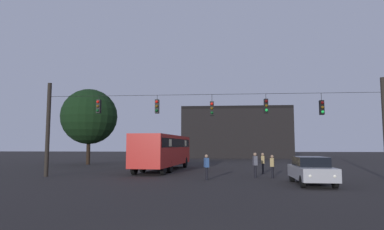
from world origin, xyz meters
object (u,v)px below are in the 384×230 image
Objects in this scene: pedestrian_crossing_left at (207,166)px; pedestrian_near_bus at (255,164)px; pedestrian_crossing_center at (272,165)px; tree_left_silhouette at (89,117)px; car_near_right at (311,170)px; city_bus at (164,149)px; car_far_left at (172,157)px; pedestrian_crossing_right at (263,162)px.

pedestrian_near_bus reaches higher than pedestrian_crossing_left.
tree_left_silhouette is (-18.43, 13.96, 4.62)m from pedestrian_crossing_center.
tree_left_silhouette is at bearing 138.95° from car_near_right.
city_bus reaches higher than pedestrian_near_bus.
pedestrian_near_bus is at bearing 177.38° from pedestrian_crossing_center.
city_bus is at bearing 136.84° from car_near_right.
car_near_right is 0.51× the size of tree_left_silhouette.
pedestrian_crossing_left is at bearing -47.64° from tree_left_silhouette.
pedestrian_near_bus is 22.66m from tree_left_silhouette.
pedestrian_crossing_left is (-5.85, 1.91, 0.09)m from car_near_right.
car_far_left is 0.51× the size of tree_left_silhouette.
city_bus is 7.06× the size of pedestrian_crossing_right.
car_far_left is 2.65× the size of pedestrian_near_bus.
city_bus reaches higher than car_far_left.
city_bus is 10.86m from car_far_left.
tree_left_silhouette reaches higher than pedestrian_crossing_right.
pedestrian_crossing_left is 1.04× the size of pedestrian_crossing_center.
car_near_right is at bearing -18.05° from pedestrian_crossing_left.
pedestrian_crossing_right is 3.23m from pedestrian_near_bus.
tree_left_silhouette is at bearing 142.86° from pedestrian_crossing_center.
city_bus reaches higher than pedestrian_crossing_center.
pedestrian_near_bus is at bearing -63.97° from car_far_left.
car_far_left is 2.80× the size of pedestrian_crossing_right.
city_bus is 2.55× the size of car_near_right.
car_near_right is 0.99× the size of car_far_left.
pedestrian_crossing_left is at bearing 161.95° from car_near_right.
car_far_left is at bearing 118.21° from car_near_right.
car_far_left is 18.76m from pedestrian_crossing_left.
tree_left_silhouette is at bearing 149.32° from pedestrian_crossing_right.
pedestrian_crossing_left reaches higher than car_near_right.
tree_left_silhouette reaches higher than car_far_left.
city_bus is 7.06× the size of pedestrian_crossing_left.
pedestrian_crossing_center is (-1.56, 3.45, 0.05)m from car_near_right.
city_bus is 13.56m from car_near_right.
pedestrian_crossing_left is at bearing -61.36° from city_bus.
pedestrian_crossing_left is at bearing -131.04° from pedestrian_crossing_right.
pedestrian_crossing_center is 3.15m from pedestrian_crossing_right.
pedestrian_crossing_center is at bearing -61.01° from car_far_left.
car_far_left is 2.80× the size of pedestrian_crossing_left.
pedestrian_crossing_center is (4.29, 1.55, -0.04)m from pedestrian_crossing_left.
tree_left_silhouette reaches higher than pedestrian_crossing_center.
car_far_left is at bearing 94.65° from city_bus.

